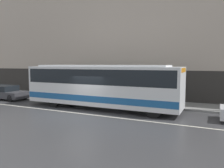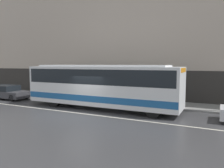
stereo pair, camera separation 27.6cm
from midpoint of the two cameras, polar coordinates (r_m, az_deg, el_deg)
The scene contains 7 objects.
ground_plane at distance 15.14m, azimuth -8.60°, elevation -7.65°, with size 60.00×60.00×0.00m, color #38383A.
sidewalk at distance 19.86m, azimuth 0.41°, elevation -4.30°, with size 60.00×3.08×0.13m.
building_facade at distance 21.30m, azimuth 2.39°, elevation 12.71°, with size 60.00×0.35×12.68m.
lane_stripe at distance 15.13m, azimuth -8.60°, elevation -7.64°, with size 54.00×0.14×0.01m.
transit_bus at distance 16.45m, azimuth -3.49°, elevation -0.03°, with size 11.96×2.56×3.29m.
sedan_dark_behind at distance 23.52m, azimuth -26.51°, elevation -2.01°, with size 4.75×1.86×1.30m.
pedestrian_waiting at distance 20.46m, azimuth 1.67°, elevation -1.67°, with size 0.36×0.36×1.65m.
Camera 1 is at (8.17, -12.26, 3.37)m, focal length 35.00 mm.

